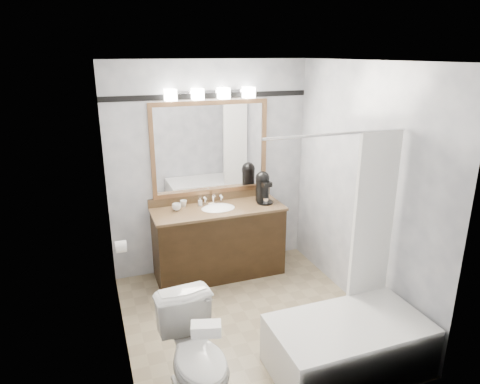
% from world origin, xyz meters
% --- Properties ---
extents(room, '(2.42, 2.62, 2.52)m').
position_xyz_m(room, '(0.00, 0.00, 1.25)').
color(room, gray).
rests_on(room, ground).
extents(vanity, '(1.53, 0.58, 0.97)m').
position_xyz_m(vanity, '(0.00, 1.02, 0.44)').
color(vanity, black).
rests_on(vanity, ground).
extents(mirror, '(1.40, 0.04, 1.10)m').
position_xyz_m(mirror, '(0.00, 1.28, 1.50)').
color(mirror, olive).
rests_on(mirror, room).
extents(vanity_light_bar, '(1.02, 0.14, 0.12)m').
position_xyz_m(vanity_light_bar, '(0.00, 1.23, 2.13)').
color(vanity_light_bar, silver).
rests_on(vanity_light_bar, room).
extents(accent_stripe, '(2.40, 0.01, 0.06)m').
position_xyz_m(accent_stripe, '(0.00, 1.29, 2.10)').
color(accent_stripe, black).
rests_on(accent_stripe, room).
extents(bathtub, '(1.30, 0.75, 1.96)m').
position_xyz_m(bathtub, '(0.55, -0.90, 0.28)').
color(bathtub, white).
rests_on(bathtub, ground).
extents(tp_roll, '(0.11, 0.12, 0.12)m').
position_xyz_m(tp_roll, '(-1.14, 0.66, 0.70)').
color(tp_roll, white).
rests_on(tp_roll, room).
extents(toilet, '(0.51, 0.82, 0.80)m').
position_xyz_m(toilet, '(-0.75, -0.83, 0.40)').
color(toilet, white).
rests_on(toilet, ground).
extents(tissue_box, '(0.22, 0.16, 0.08)m').
position_xyz_m(tissue_box, '(-0.75, -1.12, 0.84)').
color(tissue_box, white).
rests_on(tissue_box, toilet).
extents(coffee_maker, '(0.20, 0.25, 0.38)m').
position_xyz_m(coffee_maker, '(0.57, 1.04, 1.04)').
color(coffee_maker, black).
rests_on(coffee_maker, vanity).
extents(cup_left, '(0.12, 0.12, 0.08)m').
position_xyz_m(cup_left, '(-0.47, 1.11, 0.89)').
color(cup_left, white).
rests_on(cup_left, vanity).
extents(cup_right, '(0.09, 0.09, 0.07)m').
position_xyz_m(cup_right, '(-0.36, 1.21, 0.89)').
color(cup_right, white).
rests_on(cup_right, vanity).
extents(soap_bottle_a, '(0.04, 0.04, 0.09)m').
position_xyz_m(soap_bottle_a, '(-0.17, 1.17, 0.90)').
color(soap_bottle_a, white).
rests_on(soap_bottle_a, vanity).
extents(soap_bar, '(0.09, 0.07, 0.02)m').
position_xyz_m(soap_bar, '(-0.04, 1.13, 0.86)').
color(soap_bar, beige).
rests_on(soap_bar, vanity).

